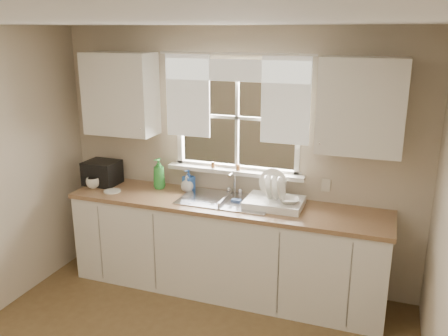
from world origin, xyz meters
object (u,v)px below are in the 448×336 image
(soap_bottle_a, at_px, (159,173))
(cup, at_px, (93,183))
(black_appliance, at_px, (102,173))
(dish_rack, at_px, (274,200))

(soap_bottle_a, distance_m, cup, 0.68)
(soap_bottle_a, height_order, cup, soap_bottle_a)
(soap_bottle_a, relative_size, black_appliance, 0.94)
(dish_rack, height_order, soap_bottle_a, dish_rack)
(dish_rack, bearing_deg, soap_bottle_a, 175.40)
(soap_bottle_a, bearing_deg, cup, -142.72)
(cup, bearing_deg, dish_rack, 18.74)
(dish_rack, bearing_deg, black_appliance, 179.24)
(soap_bottle_a, xyz_separation_m, cup, (-0.64, -0.22, -0.10))
(dish_rack, distance_m, cup, 1.86)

